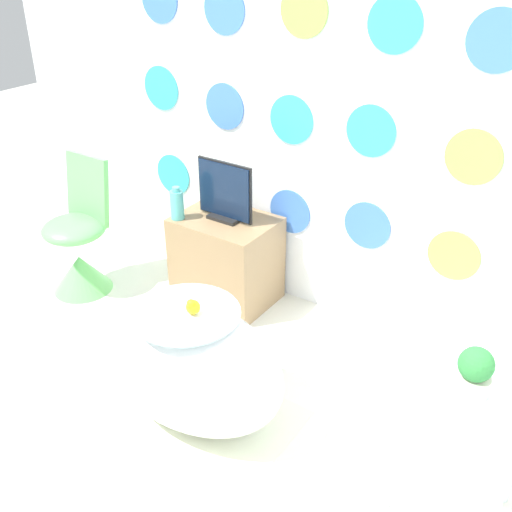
% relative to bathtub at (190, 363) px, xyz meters
% --- Properties ---
extents(ground_plane, '(12.00, 12.00, 0.00)m').
position_rel_bathtub_xyz_m(ground_plane, '(-0.15, -0.69, -0.30)').
color(ground_plane, silver).
extents(wall_back_dotted, '(4.39, 0.05, 2.60)m').
position_rel_bathtub_xyz_m(wall_back_dotted, '(-0.15, 1.17, 1.00)').
color(wall_back_dotted, white).
rests_on(wall_back_dotted, ground_plane).
extents(rug, '(1.05, 0.99, 0.01)m').
position_rel_bathtub_xyz_m(rug, '(-0.04, -0.17, -0.30)').
color(rug, silver).
rests_on(rug, ground_plane).
extents(bathtub, '(0.95, 0.58, 0.59)m').
position_rel_bathtub_xyz_m(bathtub, '(0.00, 0.00, 0.00)').
color(bathtub, white).
rests_on(bathtub, ground_plane).
extents(rubber_duck, '(0.06, 0.07, 0.08)m').
position_rel_bathtub_xyz_m(rubber_duck, '(0.04, -0.01, 0.33)').
color(rubber_duck, yellow).
rests_on(rubber_duck, bathtub).
extents(chair, '(0.39, 0.39, 0.85)m').
position_rel_bathtub_xyz_m(chair, '(-1.29, 0.47, -0.03)').
color(chair, '#66C166').
rests_on(chair, ground_plane).
extents(tv_cabinet, '(0.57, 0.43, 0.54)m').
position_rel_bathtub_xyz_m(tv_cabinet, '(-0.47, 0.90, -0.03)').
color(tv_cabinet, '#8E704C').
rests_on(tv_cabinet, ground_plane).
extents(tv, '(0.37, 0.12, 0.35)m').
position_rel_bathtub_xyz_m(tv, '(-0.47, 0.90, 0.40)').
color(tv, black).
rests_on(tv, tv_cabinet).
extents(vase, '(0.08, 0.08, 0.20)m').
position_rel_bathtub_xyz_m(vase, '(-0.70, 0.75, 0.33)').
color(vase, '#51B2AD').
rests_on(vase, tv_cabinet).
extents(side_table, '(0.44, 0.35, 0.59)m').
position_rel_bathtub_xyz_m(side_table, '(1.17, 0.18, 0.17)').
color(side_table, silver).
rests_on(side_table, ground_plane).
extents(potted_plant_left, '(0.13, 0.13, 0.19)m').
position_rel_bathtub_xyz_m(potted_plant_left, '(1.17, 0.18, 0.39)').
color(potted_plant_left, beige).
rests_on(potted_plant_left, side_table).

